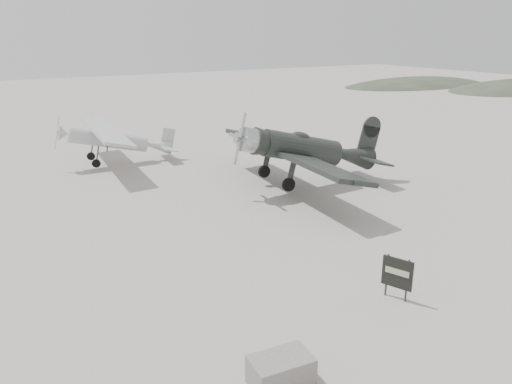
# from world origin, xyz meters

# --- Properties ---
(ground) EXTENTS (160.00, 160.00, 0.00)m
(ground) POSITION_xyz_m (0.00, 0.00, 0.00)
(ground) COLOR #9B948A
(ground) RESTS_ON ground
(hill_northeast) EXTENTS (32.00, 16.00, 5.20)m
(hill_northeast) POSITION_xyz_m (50.00, 40.00, 0.00)
(hill_northeast) COLOR #2F3728
(hill_northeast) RESTS_ON ground
(lowwing_monoplane) EXTENTS (8.62, 12.06, 3.89)m
(lowwing_monoplane) POSITION_xyz_m (4.01, 5.80, 2.06)
(lowwing_monoplane) COLOR black
(lowwing_monoplane) RESTS_ON ground
(highwing_monoplane) EXTENTS (7.14, 10.06, 2.85)m
(highwing_monoplane) POSITION_xyz_m (-3.47, 15.80, 1.78)
(highwing_monoplane) COLOR #ACAEB1
(highwing_monoplane) RESTS_ON ground
(equipment_block) EXTENTS (1.54, 1.04, 0.73)m
(equipment_block) POSITION_xyz_m (-5.78, -6.59, 0.37)
(equipment_block) COLOR #65625E
(equipment_block) RESTS_ON ground
(sign_board) EXTENTS (0.42, 0.94, 1.42)m
(sign_board) POSITION_xyz_m (-0.48, -5.09, 0.85)
(sign_board) COLOR #333333
(sign_board) RESTS_ON ground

